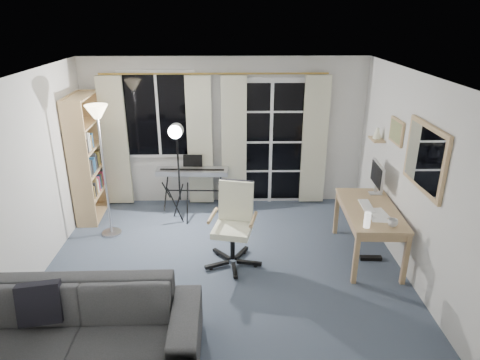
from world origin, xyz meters
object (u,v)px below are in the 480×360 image
(office_chair, at_px, (234,216))
(desk, at_px, (370,214))
(sofa, at_px, (73,317))
(bookshelf, at_px, (85,161))
(mug, at_px, (393,222))
(keyboard_piano, at_px, (192,172))
(studio_light, at_px, (176,143))
(torchiere_lamp, at_px, (99,133))
(monitor, at_px, (377,176))

(office_chair, height_order, desk, office_chair)
(office_chair, xyz_separation_m, sofa, (-1.49, -1.67, -0.17))
(bookshelf, distance_m, sofa, 3.14)
(bookshelf, height_order, mug, bookshelf)
(mug, relative_size, sofa, 0.05)
(keyboard_piano, xyz_separation_m, office_chair, (0.66, -1.58, -0.01))
(bookshelf, xyz_separation_m, studio_light, (1.44, -0.27, 0.37))
(keyboard_piano, bearing_deg, torchiere_lamp, -140.35)
(sofa, bearing_deg, office_chair, 47.48)
(studio_light, xyz_separation_m, monitor, (2.76, -0.57, -0.31))
(bookshelf, distance_m, mug, 4.48)
(keyboard_piano, distance_m, desk, 2.85)
(torchiere_lamp, bearing_deg, bookshelf, 127.33)
(desk, bearing_deg, sofa, -149.30)
(keyboard_piano, xyz_separation_m, studio_light, (-0.16, -0.51, 0.65))
(monitor, bearing_deg, office_chair, -162.86)
(bookshelf, distance_m, desk, 4.22)
(office_chair, height_order, sofa, office_chair)
(bookshelf, bearing_deg, keyboard_piano, 6.16)
(monitor, xyz_separation_m, mug, (-0.10, -0.95, -0.21))
(desk, height_order, mug, mug)
(bookshelf, height_order, keyboard_piano, bookshelf)
(torchiere_lamp, bearing_deg, monitor, -3.38)
(studio_light, distance_m, sofa, 2.93)
(torchiere_lamp, height_order, keyboard_piano, torchiere_lamp)
(studio_light, distance_m, office_chair, 1.50)
(office_chair, relative_size, desk, 0.79)
(sofa, bearing_deg, studio_light, 75.55)
(desk, bearing_deg, mug, -76.00)
(bookshelf, xyz_separation_m, keyboard_piano, (1.60, 0.24, -0.28))
(bookshelf, height_order, monitor, bookshelf)
(torchiere_lamp, xyz_separation_m, office_chair, (1.80, -0.72, -0.91))
(office_chair, height_order, mug, office_chair)
(mug, bearing_deg, keyboard_piano, 140.94)
(torchiere_lamp, height_order, sofa, torchiere_lamp)
(desk, height_order, monitor, monitor)
(keyboard_piano, height_order, monitor, monitor)
(bookshelf, distance_m, torchiere_lamp, 0.99)
(bookshelf, distance_m, studio_light, 1.51)
(torchiere_lamp, relative_size, monitor, 3.76)
(keyboard_piano, distance_m, sofa, 3.35)
(keyboard_piano, height_order, sofa, sofa)
(monitor, distance_m, mug, 0.98)
(bookshelf, bearing_deg, desk, -20.31)
(keyboard_piano, distance_m, monitor, 2.83)
(desk, bearing_deg, bookshelf, 164.87)
(torchiere_lamp, relative_size, sofa, 0.82)
(monitor, bearing_deg, sofa, -144.98)
(mug, bearing_deg, torchiere_lamp, 162.14)
(mug, bearing_deg, monitor, 84.19)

